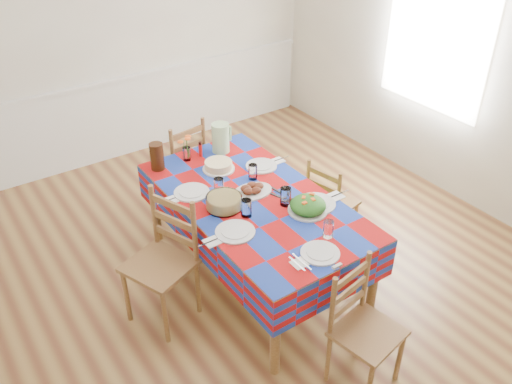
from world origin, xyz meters
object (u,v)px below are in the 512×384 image
(chair_right, at_px, (330,204))
(chair_far, at_px, (182,165))
(chair_left, at_px, (163,262))
(meat_platter, at_px, (252,190))
(tea_pitcher, at_px, (157,156))
(green_pitcher, at_px, (221,138))
(dining_table, at_px, (254,207))
(chair_near, at_px, (363,329))

(chair_right, bearing_deg, chair_far, 19.94)
(chair_far, height_order, chair_left, chair_left)
(meat_platter, relative_size, tea_pitcher, 1.41)
(meat_platter, height_order, chair_far, chair_far)
(meat_platter, height_order, green_pitcher, green_pitcher)
(chair_left, xyz_separation_m, chair_right, (1.57, -0.03, -0.08))
(dining_table, distance_m, chair_right, 0.83)
(meat_platter, distance_m, green_pitcher, 0.73)
(green_pitcher, xyz_separation_m, chair_near, (-0.19, -2.02, -0.45))
(chair_right, bearing_deg, chair_left, 76.89)
(dining_table, distance_m, chair_far, 1.25)
(green_pitcher, height_order, chair_far, green_pitcher)
(meat_platter, xyz_separation_m, chair_near, (-0.04, -1.31, -0.34))
(meat_platter, relative_size, chair_far, 0.35)
(chair_left, bearing_deg, green_pitcher, 106.90)
(dining_table, distance_m, chair_left, 0.80)
(tea_pitcher, height_order, chair_left, chair_left)
(green_pitcher, distance_m, chair_right, 1.10)
(tea_pitcher, xyz_separation_m, chair_right, (1.19, -0.83, -0.46))
(dining_table, xyz_separation_m, chair_far, (0.01, 1.23, -0.21))
(chair_near, xyz_separation_m, chair_left, (-0.77, 1.25, 0.05))
(chair_near, bearing_deg, tea_pitcher, 90.73)
(chair_far, xyz_separation_m, chair_left, (-0.79, -1.22, 0.03))
(tea_pitcher, bearing_deg, dining_table, -63.78)
(tea_pitcher, distance_m, chair_left, 0.97)
(dining_table, relative_size, chair_far, 2.08)
(dining_table, distance_m, chair_near, 1.26)
(green_pitcher, xyz_separation_m, chair_far, (-0.18, 0.45, -0.43))
(chair_left, bearing_deg, chair_far, 125.53)
(chair_far, distance_m, chair_right, 1.47)
(dining_table, xyz_separation_m, chair_right, (0.79, -0.01, -0.26))
(green_pitcher, distance_m, chair_left, 1.29)
(dining_table, bearing_deg, chair_left, 178.75)
(tea_pitcher, distance_m, chair_far, 0.71)
(dining_table, height_order, green_pitcher, green_pitcher)
(chair_near, height_order, chair_far, chair_far)
(green_pitcher, bearing_deg, chair_right, -52.75)
(chair_left, bearing_deg, dining_table, 67.20)
(tea_pitcher, relative_size, chair_far, 0.24)
(dining_table, relative_size, meat_platter, 6.00)
(chair_right, bearing_deg, green_pitcher, 25.06)
(dining_table, xyz_separation_m, chair_left, (-0.78, 0.02, -0.18))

